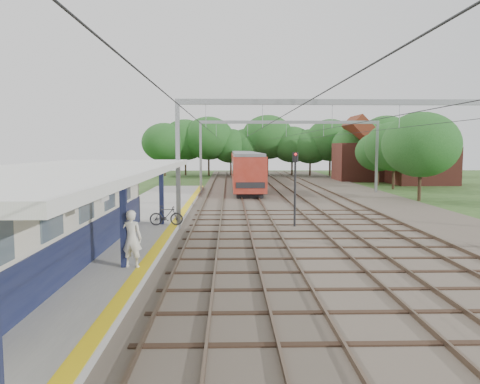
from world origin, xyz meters
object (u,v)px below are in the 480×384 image
object	(u,v)px
bicycle	(166,216)
person	(131,239)
signal_post	(295,181)
train	(244,166)

from	to	relation	value
bicycle	person	bearing A→B (deg)	177.97
bicycle	signal_post	xyz separation A→B (m)	(6.95, 1.06, 1.73)
bicycle	train	bearing A→B (deg)	-10.73
person	train	xyz separation A→B (m)	(5.13, 41.12, 0.78)
train	signal_post	xyz separation A→B (m)	(1.85, -31.43, 0.48)
person	signal_post	world-z (taller)	signal_post
bicycle	train	xyz separation A→B (m)	(5.10, 32.49, 1.25)
signal_post	train	bearing A→B (deg)	114.72
bicycle	signal_post	size ratio (longest dim) A/B	0.42
bicycle	train	world-z (taller)	train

